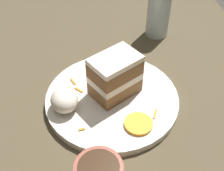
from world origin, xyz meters
name	(u,v)px	position (x,y,z in m)	size (l,w,h in m)	color
ground_plane	(95,117)	(0.00, 0.00, 0.00)	(6.00, 6.00, 0.00)	#38332D
dining_table	(95,113)	(0.00, 0.00, 0.01)	(1.18, 0.89, 0.02)	#4C422D
plate	(112,99)	(0.02, -0.04, 0.03)	(0.29, 0.29, 0.02)	silver
cake_slice	(115,76)	(0.03, -0.05, 0.09)	(0.11, 0.12, 0.10)	brown
cream_dollop	(64,102)	(0.00, 0.06, 0.06)	(0.06, 0.06, 0.05)	silver
orange_garnish	(139,124)	(-0.07, -0.08, 0.04)	(0.06, 0.06, 0.01)	orange
carrot_shreds_scatter	(95,95)	(0.03, 0.00, 0.04)	(0.17, 0.18, 0.00)	orange
drinking_glass	(158,16)	(0.26, -0.21, 0.08)	(0.06, 0.06, 0.13)	silver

